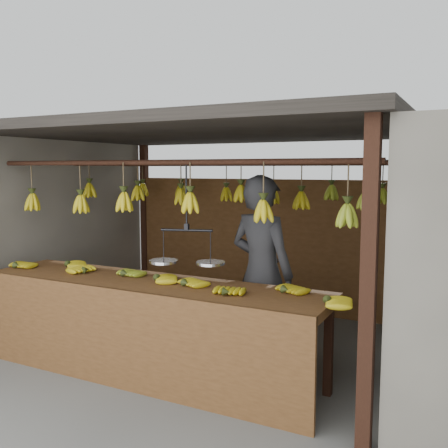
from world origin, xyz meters
The scene contains 7 objects.
ground centered at (0.00, 0.00, 0.00)m, with size 80.00×80.00×0.00m, color #5B5B57.
stall centered at (0.00, 0.33, 1.97)m, with size 4.30×3.30×2.40m.
counter centered at (-0.06, -1.23, 0.71)m, with size 3.55×0.78×0.96m.
hanging_bananas centered at (0.00, 0.00, 1.63)m, with size 3.61×2.22×0.38m.
balance_scale centered at (0.28, -1.00, 1.14)m, with size 0.68×0.39×0.92m.
vendor centered at (0.79, -0.46, 0.94)m, with size 0.69×0.45×1.89m, color #262628.
bag_bundles centered at (1.94, 1.35, 0.99)m, with size 0.08×0.26×1.21m.
Camera 1 is at (2.62, -4.84, 1.95)m, focal length 40.00 mm.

